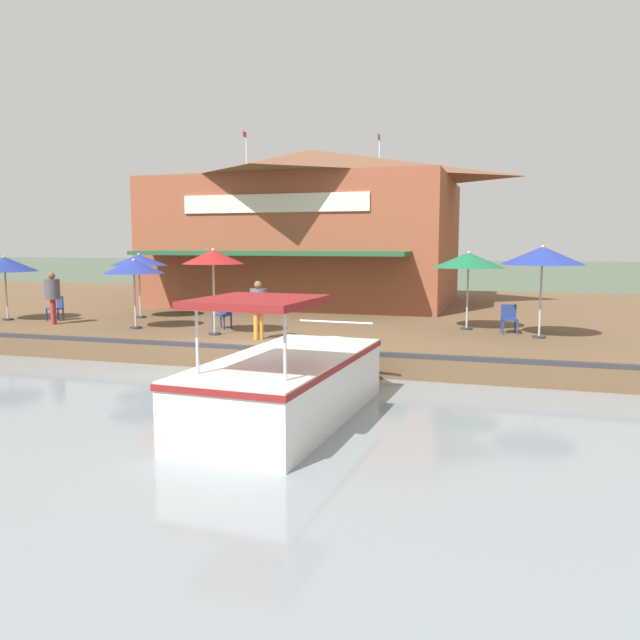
{
  "coord_description": "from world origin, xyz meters",
  "views": [
    {
      "loc": [
        14.24,
        6.24,
        3.25
      ],
      "look_at": [
        -1.0,
        1.69,
        1.3
      ],
      "focal_mm": 35.0,
      "sensor_mm": 36.0,
      "label": 1
    }
  ],
  "objects": [
    {
      "name": "motorboat_fourth_along",
      "position": [
        3.27,
        2.54,
        0.73
      ],
      "size": [
        6.2,
        2.44,
        2.31
      ],
      "color": "white",
      "rests_on": "river_water"
    },
    {
      "name": "patio_umbrella_far_corner",
      "position": [
        -2.71,
        -4.87,
        2.54
      ],
      "size": [
        1.87,
        1.87,
        2.19
      ],
      "color": "#B7B7B7",
      "rests_on": "quay_deck"
    },
    {
      "name": "cafe_chair_back_row_seat",
      "position": [
        -3.57,
        -2.26,
        1.08
      ],
      "size": [
        0.5,
        0.5,
        0.85
      ],
      "color": "navy",
      "rests_on": "quay_deck"
    },
    {
      "name": "patio_umbrella_by_entrance",
      "position": [
        -5.27,
        -6.34,
        2.67
      ],
      "size": [
        1.97,
        1.97,
        2.31
      ],
      "color": "#B7B7B7",
      "rests_on": "quay_deck"
    },
    {
      "name": "cafe_chair_facing_river",
      "position": [
        -4.99,
        6.37,
        1.08
      ],
      "size": [
        0.5,
        0.5,
        0.85
      ],
      "color": "navy",
      "rests_on": "quay_deck"
    },
    {
      "name": "patio_umbrella_mid_patio_left",
      "position": [
        -3.31,
        -10.38,
        2.55
      ],
      "size": [
        2.17,
        2.17,
        2.24
      ],
      "color": "#B7B7B7",
      "rests_on": "quay_deck"
    },
    {
      "name": "patio_umbrella_mid_patio_right",
      "position": [
        -4.27,
        7.19,
        2.92
      ],
      "size": [
        2.29,
        2.29,
        2.61
      ],
      "color": "#B7B7B7",
      "rests_on": "quay_deck"
    },
    {
      "name": "patio_umbrella_near_quay_edge",
      "position": [
        -2.19,
        -1.89,
        2.86
      ],
      "size": [
        1.8,
        1.8,
        2.52
      ],
      "color": "#B7B7B7",
      "rests_on": "quay_deck"
    },
    {
      "name": "tree_upstream_bank",
      "position": [
        -16.44,
        -10.57,
        5.31
      ],
      "size": [
        3.43,
        3.27,
        6.47
      ],
      "color": "brown",
      "rests_on": "quay_deck"
    },
    {
      "name": "person_mid_patio",
      "position": [
        -1.75,
        -0.33,
        1.62
      ],
      "size": [
        0.46,
        0.46,
        1.63
      ],
      "color": "orange",
      "rests_on": "quay_deck"
    },
    {
      "name": "patio_umbrella_back_row",
      "position": [
        -5.47,
        5.12,
        2.75
      ],
      "size": [
        2.2,
        2.2,
        2.43
      ],
      "color": "#B7B7B7",
      "rests_on": "quay_deck"
    },
    {
      "name": "quay_deck",
      "position": [
        -11.0,
        0.0,
        0.3
      ],
      "size": [
        22.0,
        56.0,
        0.6
      ],
      "primitive_type": "cube",
      "color": "brown",
      "rests_on": "ground"
    },
    {
      "name": "tree_behind_restaurant",
      "position": [
        -17.67,
        -1.73,
        4.82
      ],
      "size": [
        3.73,
        3.55,
        6.11
      ],
      "color": "brown",
      "rests_on": "quay_deck"
    },
    {
      "name": "waterfront_restaurant",
      "position": [
        -13.2,
        -2.4,
        4.08
      ],
      "size": [
        11.57,
        13.2,
        7.81
      ],
      "color": "brown",
      "rests_on": "quay_deck"
    },
    {
      "name": "person_near_entrance",
      "position": [
        -2.86,
        -8.08,
        1.68
      ],
      "size": [
        0.49,
        0.49,
        1.72
      ],
      "color": "#B23338",
      "rests_on": "quay_deck"
    },
    {
      "name": "ground_plane",
      "position": [
        0.0,
        0.0,
        0.0
      ],
      "size": [
        220.0,
        220.0,
        0.0
      ],
      "primitive_type": "plane",
      "color": "#4C5B47"
    },
    {
      "name": "cafe_chair_beside_entrance",
      "position": [
        -3.74,
        -8.67,
        1.08
      ],
      "size": [
        0.59,
        0.59,
        0.85
      ],
      "color": "navy",
      "rests_on": "quay_deck"
    },
    {
      "name": "quay_edge_fender",
      "position": [
        -0.1,
        0.0,
        0.65
      ],
      "size": [
        0.2,
        50.4,
        0.1
      ],
      "primitive_type": "cube",
      "color": "#2D2D33",
      "rests_on": "quay_deck"
    }
  ]
}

